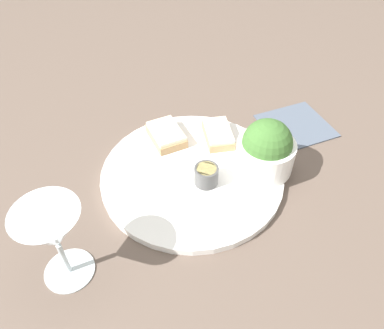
% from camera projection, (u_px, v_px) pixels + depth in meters
% --- Properties ---
extents(ground_plane, '(4.00, 4.00, 0.00)m').
position_uv_depth(ground_plane, '(192.00, 177.00, 0.72)').
color(ground_plane, brown).
extents(dinner_plate, '(0.35, 0.35, 0.01)m').
position_uv_depth(dinner_plate, '(192.00, 174.00, 0.71)').
color(dinner_plate, white).
rests_on(dinner_plate, ground_plane).
extents(salad_bowl, '(0.11, 0.11, 0.11)m').
position_uv_depth(salad_bowl, '(266.00, 149.00, 0.69)').
color(salad_bowl, white).
rests_on(salad_bowl, dinner_plate).
extents(sauce_ramekin, '(0.04, 0.04, 0.04)m').
position_uv_depth(sauce_ramekin, '(206.00, 174.00, 0.68)').
color(sauce_ramekin, '#4C4C4C').
rests_on(sauce_ramekin, dinner_plate).
extents(cheese_toast_near, '(0.10, 0.09, 0.03)m').
position_uv_depth(cheese_toast_near, '(166.00, 135.00, 0.77)').
color(cheese_toast_near, tan).
rests_on(cheese_toast_near, dinner_plate).
extents(cheese_toast_far, '(0.10, 0.09, 0.03)m').
position_uv_depth(cheese_toast_far, '(218.00, 134.00, 0.77)').
color(cheese_toast_far, tan).
rests_on(cheese_toast_far, dinner_plate).
extents(wine_glass, '(0.09, 0.09, 0.15)m').
position_uv_depth(wine_glass, '(52.00, 233.00, 0.51)').
color(wine_glass, silver).
rests_on(wine_glass, ground_plane).
extents(napkin, '(0.18, 0.18, 0.01)m').
position_uv_depth(napkin, '(296.00, 125.00, 0.83)').
color(napkin, '#4C5666').
rests_on(napkin, ground_plane).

